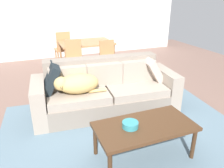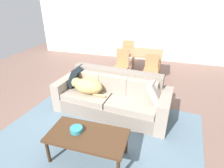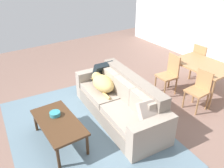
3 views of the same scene
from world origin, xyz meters
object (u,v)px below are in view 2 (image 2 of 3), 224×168
at_px(throw_pillow_by_right_arm, 156,92).
at_px(dining_table, 140,54).
at_px(couch, 112,97).
at_px(dining_chair_near_left, 121,65).
at_px(throw_pillow_by_left_arm, 76,77).
at_px(bowl_on_coffee_table, 76,130).
at_px(dining_chair_near_right, 151,68).
at_px(coffee_table, 88,137).
at_px(dining_chair_far_left, 128,52).
at_px(dog_on_left_cushion, 87,86).

bearing_deg(throw_pillow_by_right_arm, dining_table, 106.18).
relative_size(couch, dining_chair_near_left, 2.59).
bearing_deg(throw_pillow_by_left_arm, bowl_on_coffee_table, -63.91).
relative_size(throw_pillow_by_left_arm, dining_chair_near_right, 0.54).
bearing_deg(dining_table, throw_pillow_by_right_arm, -73.82).
bearing_deg(throw_pillow_by_left_arm, coffee_table, -58.66).
bearing_deg(coffee_table, dining_table, 85.91).
bearing_deg(dining_chair_near_left, dining_chair_far_left, 96.71).
distance_m(throw_pillow_by_left_arm, dining_chair_near_right, 2.10).
height_order(throw_pillow_by_right_arm, dining_chair_near_left, dining_chair_near_left).
bearing_deg(couch, dining_chair_near_left, 101.87).
bearing_deg(couch, dining_chair_near_right, 72.74).
bearing_deg(couch, dining_chair_far_left, 99.97).
bearing_deg(couch, throw_pillow_by_left_arm, 176.84).
height_order(couch, dining_chair_near_right, couch).
xyz_separation_m(couch, coffee_table, (0.01, -1.32, 0.07)).
xyz_separation_m(dog_on_left_cushion, throw_pillow_by_right_arm, (1.40, 0.08, 0.03)).
bearing_deg(bowl_on_coffee_table, dog_on_left_cushion, 106.12).
xyz_separation_m(couch, dog_on_left_cushion, (-0.52, -0.11, 0.26)).
distance_m(throw_pillow_by_right_arm, dining_table, 2.24).
xyz_separation_m(couch, dining_chair_far_left, (-0.23, 2.71, 0.19)).
relative_size(dog_on_left_cushion, dining_table, 0.61).
bearing_deg(throw_pillow_by_left_arm, dining_chair_near_right, 43.41).
height_order(couch, throw_pillow_by_left_arm, throw_pillow_by_left_arm).
xyz_separation_m(couch, bowl_on_coffee_table, (-0.17, -1.30, 0.15)).
height_order(throw_pillow_by_left_arm, dining_chair_near_left, dining_chair_near_left).
xyz_separation_m(couch, dining_chair_near_left, (-0.18, 1.52, 0.18)).
bearing_deg(throw_pillow_by_left_arm, dining_chair_near_left, 63.54).
relative_size(coffee_table, dining_chair_near_left, 1.25).
bearing_deg(dining_chair_near_right, bowl_on_coffee_table, -107.86).
relative_size(couch, bowl_on_coffee_table, 12.93).
bearing_deg(throw_pillow_by_left_arm, throw_pillow_by_right_arm, -5.19).
bearing_deg(throw_pillow_by_right_arm, couch, 177.97).
distance_m(dog_on_left_cushion, dining_chair_far_left, 2.83).
relative_size(dog_on_left_cushion, throw_pillow_by_right_arm, 1.88).
bearing_deg(bowl_on_coffee_table, dining_chair_near_right, 74.08).
height_order(bowl_on_coffee_table, dining_chair_near_right, dining_chair_near_right).
xyz_separation_m(throw_pillow_by_right_arm, dining_chair_far_left, (-1.11, 2.74, -0.10)).
bearing_deg(dining_chair_far_left, bowl_on_coffee_table, 88.38).
xyz_separation_m(throw_pillow_by_left_arm, dining_chair_far_left, (0.65, 2.58, -0.12)).
height_order(dog_on_left_cushion, dining_chair_far_left, dining_chair_far_left).
xyz_separation_m(couch, dining_chair_near_right, (0.65, 1.57, 0.14)).
relative_size(throw_pillow_by_right_arm, dining_chair_near_right, 0.49).
distance_m(couch, dog_on_left_cushion, 0.59).
height_order(couch, bowl_on_coffee_table, couch).
xyz_separation_m(throw_pillow_by_left_arm, dining_chair_near_right, (1.52, 1.44, -0.17)).
height_order(throw_pillow_by_left_arm, dining_table, throw_pillow_by_left_arm).
distance_m(throw_pillow_by_right_arm, dining_chair_near_left, 1.89).
distance_m(couch, throw_pillow_by_left_arm, 0.94).
bearing_deg(dining_chair_far_left, coffee_table, 90.96).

